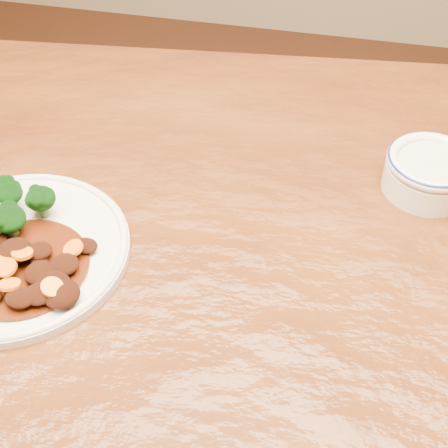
# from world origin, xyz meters

# --- Properties ---
(dining_table) EXTENTS (1.59, 1.06, 0.75)m
(dining_table) POSITION_xyz_m (0.00, 0.00, 0.67)
(dining_table) COLOR #603210
(dining_table) RESTS_ON ground
(dinner_plate) EXTENTS (0.27, 0.27, 0.02)m
(dinner_plate) POSITION_xyz_m (-0.22, -0.07, 0.76)
(dinner_plate) COLOR silver
(dinner_plate) RESTS_ON dining_table
(mince_stew) EXTENTS (0.16, 0.15, 0.03)m
(mince_stew) POSITION_xyz_m (-0.20, -0.11, 0.77)
(mince_stew) COLOR #4B1508
(mince_stew) RESTS_ON dinner_plate
(dip_bowl) EXTENTS (0.12, 0.12, 0.05)m
(dip_bowl) POSITION_xyz_m (0.24, 0.15, 0.78)
(dip_bowl) COLOR silver
(dip_bowl) RESTS_ON dining_table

